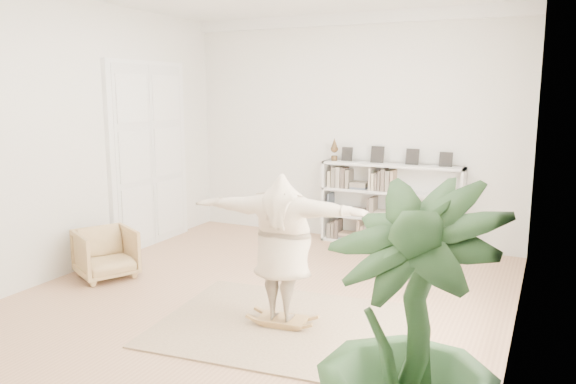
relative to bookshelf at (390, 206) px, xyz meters
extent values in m
plane|color=#A37554|center=(-0.74, -2.82, -0.64)|extent=(6.00, 6.00, 0.00)
plane|color=silver|center=(-0.74, 0.18, 1.16)|extent=(5.50, 0.00, 5.50)
plane|color=silver|center=(-0.74, -5.82, 1.16)|extent=(5.50, 0.00, 5.50)
plane|color=silver|center=(-3.49, -2.82, 1.16)|extent=(0.00, 6.00, 6.00)
plane|color=silver|center=(2.01, -2.82, 1.16)|extent=(0.00, 6.00, 6.00)
cube|color=white|center=(-0.74, 0.12, 2.87)|extent=(5.50, 0.12, 0.18)
cube|color=white|center=(-3.45, -1.52, 0.76)|extent=(0.08, 1.78, 2.92)
cube|color=silver|center=(-3.43, -1.92, 0.76)|extent=(0.06, 0.78, 2.80)
cube|color=silver|center=(-3.43, -1.12, 0.76)|extent=(0.06, 0.78, 2.80)
cube|color=silver|center=(-1.07, -0.01, 0.01)|extent=(0.04, 0.35, 1.30)
cube|color=silver|center=(1.09, -0.01, 0.01)|extent=(0.04, 0.35, 1.30)
cube|color=silver|center=(0.01, 0.14, 0.01)|extent=(2.20, 0.04, 1.30)
cube|color=silver|center=(0.01, -0.01, -0.62)|extent=(2.20, 0.35, 0.04)
cube|color=silver|center=(0.01, -0.01, -0.21)|extent=(2.20, 0.35, 0.04)
cube|color=silver|center=(0.01, -0.01, 0.22)|extent=(2.20, 0.35, 0.04)
cube|color=silver|center=(0.01, -0.01, 0.64)|extent=(2.20, 0.35, 0.04)
cube|color=black|center=(-0.74, 0.04, 0.78)|extent=(0.18, 0.07, 0.24)
cube|color=black|center=(-0.24, 0.04, 0.78)|extent=(0.18, 0.07, 0.24)
cube|color=black|center=(0.31, 0.04, 0.78)|extent=(0.18, 0.07, 0.24)
cube|color=black|center=(0.81, 0.04, 0.78)|extent=(0.18, 0.07, 0.24)
imported|color=tan|center=(-2.93, -3.10, -0.31)|extent=(0.95, 0.94, 0.65)
cube|color=tan|center=(-0.17, -3.51, -0.63)|extent=(2.69, 2.24, 0.02)
cube|color=olive|center=(-0.17, -3.51, -0.56)|extent=(0.52, 0.34, 0.03)
cube|color=olive|center=(-0.17, -3.51, -0.60)|extent=(0.34, 0.08, 0.04)
cube|color=olive|center=(-0.17, -3.51, -0.60)|extent=(0.34, 0.08, 0.04)
cube|color=olive|center=(-0.17, -3.51, -0.56)|extent=(0.20, 0.07, 0.10)
cube|color=olive|center=(-0.17, -3.51, -0.56)|extent=(0.20, 0.07, 0.10)
imported|color=#C8B296|center=(-0.17, -3.51, 0.25)|extent=(1.90, 0.69, 1.51)
imported|color=#294C26|center=(1.56, -5.37, 0.32)|extent=(1.40, 1.40, 1.91)
camera|label=1|loc=(2.24, -8.45, 1.77)|focal=35.00mm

